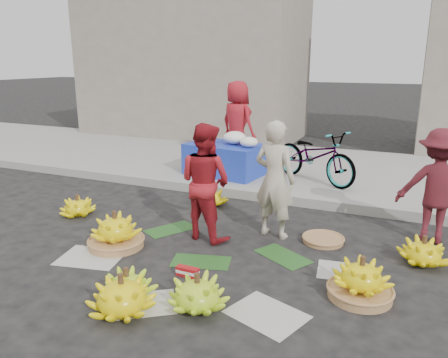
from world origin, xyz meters
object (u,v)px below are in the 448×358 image
at_px(banana_bunch_0, 116,232).
at_px(banana_bunch_4, 361,280).
at_px(flower_table, 225,157).
at_px(vendor_cream, 275,180).
at_px(bicycle, 315,156).

relative_size(banana_bunch_0, banana_bunch_4, 1.09).
xyz_separation_m(banana_bunch_0, flower_table, (0.01, 3.27, 0.25)).
distance_m(vendor_cream, bicycle, 2.35).
bearing_deg(bicycle, flower_table, 125.51).
height_order(banana_bunch_4, bicycle, bicycle).
height_order(flower_table, bicycle, bicycle).
distance_m(banana_bunch_0, bicycle, 3.83).
bearing_deg(flower_table, vendor_cream, -45.12).
height_order(banana_bunch_0, flower_table, flower_table).
xyz_separation_m(vendor_cream, flower_table, (-1.61, 2.17, -0.30)).
height_order(vendor_cream, flower_table, vendor_cream).
distance_m(banana_bunch_0, banana_bunch_4, 2.84).
bearing_deg(bicycle, vendor_cream, -150.81).
xyz_separation_m(vendor_cream, bicycle, (0.00, 2.35, -0.17)).
height_order(vendor_cream, bicycle, vendor_cream).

